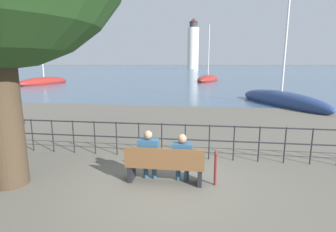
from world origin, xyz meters
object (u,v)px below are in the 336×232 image
(seated_person_right, at_px, (182,156))
(sailboat_1, at_px, (44,82))
(harbor_lighthouse, at_px, (193,46))
(sailboat_0, at_px, (281,100))
(closed_umbrella, at_px, (215,165))
(sailboat_2, at_px, (208,79))
(park_bench, at_px, (165,166))
(seated_person_left, at_px, (149,153))

(seated_person_right, distance_m, sailboat_1, 34.89)
(harbor_lighthouse, bearing_deg, sailboat_0, -84.39)
(closed_umbrella, bearing_deg, sailboat_0, 69.17)
(closed_umbrella, bearing_deg, sailboat_2, 89.68)
(park_bench, xyz_separation_m, seated_person_right, (0.40, 0.08, 0.23))
(closed_umbrella, relative_size, harbor_lighthouse, 0.04)
(park_bench, distance_m, seated_person_left, 0.48)
(seated_person_left, distance_m, sailboat_1, 34.41)
(sailboat_0, distance_m, harbor_lighthouse, 117.11)
(park_bench, bearing_deg, sailboat_2, 87.87)
(seated_person_left, relative_size, closed_umbrella, 1.44)
(seated_person_right, bearing_deg, sailboat_0, 66.18)
(closed_umbrella, relative_size, sailboat_0, 0.08)
(sailboat_2, bearing_deg, seated_person_right, -76.05)
(sailboat_0, xyz_separation_m, harbor_lighthouse, (-11.39, 116.03, 11.03))
(closed_umbrella, distance_m, sailboat_0, 13.82)
(closed_umbrella, height_order, sailboat_1, sailboat_1)
(park_bench, height_order, sailboat_0, sailboat_0)
(sailboat_1, distance_m, harbor_lighthouse, 103.11)
(seated_person_left, relative_size, sailboat_2, 0.14)
(sailboat_1, distance_m, sailboat_2, 24.34)
(seated_person_right, distance_m, sailboat_2, 37.32)
(park_bench, bearing_deg, sailboat_1, 127.10)
(seated_person_left, distance_m, sailboat_0, 14.44)
(park_bench, relative_size, harbor_lighthouse, 0.08)
(seated_person_left, height_order, sailboat_0, sailboat_0)
(park_bench, height_order, closed_umbrella, park_bench)
(sailboat_1, xyz_separation_m, sailboat_2, (22.32, 9.70, 0.00))
(park_bench, bearing_deg, closed_umbrella, 2.83)
(closed_umbrella, bearing_deg, seated_person_right, 178.62)
(seated_person_left, xyz_separation_m, closed_umbrella, (1.58, -0.02, -0.20))
(park_bench, bearing_deg, seated_person_left, 169.45)
(park_bench, distance_m, sailboat_1, 34.71)
(sailboat_1, bearing_deg, sailboat_0, -17.26)
(seated_person_right, relative_size, sailboat_2, 0.13)
(sailboat_0, bearing_deg, harbor_lighthouse, 71.68)
(sailboat_2, distance_m, harbor_lighthouse, 92.52)
(park_bench, distance_m, sailboat_0, 14.33)
(harbor_lighthouse, bearing_deg, park_bench, -87.65)
(closed_umbrella, xyz_separation_m, harbor_lighthouse, (-6.48, 128.94, 10.86))
(seated_person_right, height_order, harbor_lighthouse, harbor_lighthouse)
(park_bench, xyz_separation_m, sailboat_1, (-20.93, 27.68, -0.14))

